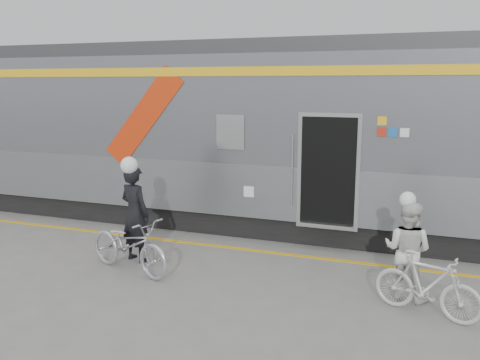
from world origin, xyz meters
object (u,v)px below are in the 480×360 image
at_px(bicycle_left, 129,245).
at_px(bicycle_right, 427,285).
at_px(man, 135,214).
at_px(woman, 407,250).

bearing_deg(bicycle_left, bicycle_right, -73.18).
xyz_separation_m(bicycle_left, bicycle_right, (4.83, -0.03, -0.03)).
height_order(bicycle_left, bicycle_right, bicycle_left).
bearing_deg(bicycle_right, bicycle_left, 108.11).
distance_m(man, bicycle_right, 5.08).
relative_size(man, bicycle_left, 0.95).
xyz_separation_m(man, bicycle_right, (5.03, -0.58, -0.43)).
bearing_deg(man, bicycle_right, -169.40).
height_order(man, bicycle_left, man).
xyz_separation_m(bicycle_left, woman, (4.53, 0.52, 0.26)).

